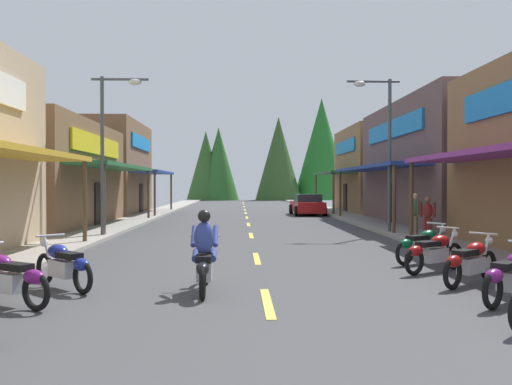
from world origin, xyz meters
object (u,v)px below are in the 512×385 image
at_px(streetlamp_left, 111,133).
at_px(motorcycle_parked_right_4, 434,251).
at_px(streetlamp_right, 382,133).
at_px(rider_cruising_lead, 204,258).
at_px(motorcycle_parked_left_3, 64,264).
at_px(motorcycle_parked_right_2, 512,275).
at_px(pedestrian_by_shop, 428,215).
at_px(pedestrian_waiting, 415,212).
at_px(motorcycle_parked_right_5, 423,245).
at_px(parked_car_curbside, 307,205).
at_px(motorcycle_parked_left_2, 7,277).
at_px(motorcycle_parked_right_3, 471,261).

bearing_deg(streetlamp_left, motorcycle_parked_right_4, -42.26).
xyz_separation_m(streetlamp_right, rider_cruising_lead, (-6.52, -11.93, -3.48)).
bearing_deg(motorcycle_parked_left_3, motorcycle_parked_right_2, -146.08).
bearing_deg(pedestrian_by_shop, pedestrian_waiting, 39.10).
height_order(motorcycle_parked_right_4, pedestrian_by_shop, pedestrian_by_shop).
distance_m(motorcycle_parked_right_2, motorcycle_parked_right_4, 3.32).
xyz_separation_m(motorcycle_parked_right_5, parked_car_curbside, (-0.17, 22.48, 0.20)).
distance_m(streetlamp_left, motorcycle_parked_right_2, 15.64).
height_order(motorcycle_parked_right_4, motorcycle_parked_left_2, same).
relative_size(streetlamp_left, motorcycle_parked_left_3, 3.87).
distance_m(motorcycle_parked_right_4, motorcycle_parked_left_3, 8.14).
relative_size(motorcycle_parked_left_3, pedestrian_by_shop, 0.99).
distance_m(rider_cruising_lead, pedestrian_by_shop, 12.12).
relative_size(streetlamp_left, pedestrian_waiting, 3.59).
distance_m(motorcycle_parked_right_3, motorcycle_parked_left_2, 8.73).
bearing_deg(motorcycle_parked_left_3, streetlamp_left, -37.24).
height_order(motorcycle_parked_right_4, motorcycle_parked_right_5, same).
xyz_separation_m(motorcycle_parked_right_3, parked_car_curbside, (-0.10, 25.52, 0.20)).
xyz_separation_m(motorcycle_parked_left_2, pedestrian_by_shop, (10.80, 10.53, 0.43)).
bearing_deg(rider_cruising_lead, pedestrian_by_shop, -39.85).
bearing_deg(parked_car_curbside, motorcycle_parked_right_2, 178.80).
distance_m(rider_cruising_lead, parked_car_curbside, 26.62).
height_order(streetlamp_left, streetlamp_right, streetlamp_right).
bearing_deg(motorcycle_parked_right_4, streetlamp_left, 103.60).
bearing_deg(motorcycle_parked_right_2, motorcycle_parked_left_2, 139.81).
xyz_separation_m(motorcycle_parked_right_2, motorcycle_parked_right_3, (0.02, 1.72, 0.00)).
distance_m(streetlamp_left, pedestrian_by_shop, 12.27).
bearing_deg(motorcycle_parked_left_3, pedestrian_waiting, -91.40).
relative_size(motorcycle_parked_left_3, rider_cruising_lead, 0.74).
bearing_deg(streetlamp_right, parked_car_curbside, 95.12).
distance_m(streetlamp_left, motorcycle_parked_right_3, 14.39).
bearing_deg(motorcycle_parked_right_3, pedestrian_waiting, 38.38).
bearing_deg(motorcycle_parked_right_5, motorcycle_parked_left_3, 168.72).
xyz_separation_m(motorcycle_parked_right_3, motorcycle_parked_left_3, (-8.11, -0.18, 0.00)).
bearing_deg(streetlamp_right, rider_cruising_lead, -118.66).
distance_m(motorcycle_parked_right_2, rider_cruising_lead, 5.46).
bearing_deg(streetlamp_right, motorcycle_parked_right_3, -95.88).
height_order(streetlamp_right, motorcycle_parked_left_3, streetlamp_right).
height_order(streetlamp_left, motorcycle_parked_right_5, streetlamp_left).
relative_size(motorcycle_parked_right_4, pedestrian_by_shop, 1.14).
distance_m(motorcycle_parked_right_2, motorcycle_parked_right_3, 1.72).
xyz_separation_m(motorcycle_parked_right_3, motorcycle_parked_right_5, (0.07, 3.05, 0.00)).
bearing_deg(motorcycle_parked_right_2, motorcycle_parked_right_5, 49.23).
height_order(motorcycle_parked_right_2, pedestrian_waiting, pedestrian_waiting).
height_order(motorcycle_parked_left_2, rider_cruising_lead, rider_cruising_lead).
relative_size(motorcycle_parked_left_3, parked_car_curbside, 0.37).
bearing_deg(motorcycle_parked_right_4, motorcycle_parked_right_2, -121.54).
height_order(streetlamp_right, pedestrian_by_shop, streetlamp_right).
xyz_separation_m(streetlamp_left, pedestrian_waiting, (11.53, -0.63, -3.03)).
height_order(streetlamp_left, pedestrian_by_shop, streetlamp_left).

